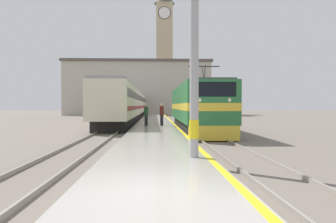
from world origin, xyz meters
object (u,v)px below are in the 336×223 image
Objects in this scene: passenger_train at (132,104)px; catenary_mast at (196,20)px; person_on_platform at (162,114)px; second_waiting_passenger at (146,114)px; clock_tower at (164,48)px; locomotive_train at (196,107)px.

catenary_mast is (4.62, -38.57, 2.56)m from passenger_train.
person_on_platform reaches higher than second_waiting_passenger.
catenary_mast is 17.12m from second_waiting_passenger.
second_waiting_passenger is at bearing -83.20° from passenger_train.
second_waiting_passenger is at bearing -93.31° from clock_tower.
person_on_platform is at bearing -14.17° from second_waiting_passenger.
catenary_mast reaches higher than locomotive_train.
passenger_train is 34.47m from clock_tower.
catenary_mast reaches higher than passenger_train.
locomotive_train is at bearing -27.94° from second_waiting_passenger.
passenger_train reaches higher than person_on_platform.
passenger_train is 30.89× the size of second_waiting_passenger.
second_waiting_passenger is 0.06× the size of clock_tower.
passenger_train is at bearing 105.17° from locomotive_train.
person_on_platform is (-0.73, 16.33, -3.42)m from catenary_mast.
locomotive_train reaches higher than second_waiting_passenger.
person_on_platform is (3.89, -22.24, -0.86)m from passenger_train.
person_on_platform is at bearing 146.33° from locomotive_train.
clock_tower is (3.07, 52.96, 14.74)m from second_waiting_passenger.
passenger_train reaches higher than second_waiting_passenger.
locomotive_train is 0.51× the size of clock_tower.
catenary_mast is at bearing -83.18° from passenger_train.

